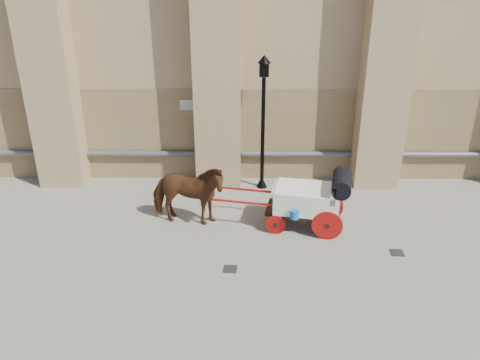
{
  "coord_description": "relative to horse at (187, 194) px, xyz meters",
  "views": [
    {
      "loc": [
        -0.19,
        -10.33,
        6.29
      ],
      "look_at": [
        -0.29,
        0.82,
        1.33
      ],
      "focal_mm": 35.0,
      "sensor_mm": 36.0,
      "label": 1
    }
  ],
  "objects": [
    {
      "name": "horse",
      "position": [
        0.0,
        0.0,
        0.0
      ],
      "size": [
        2.2,
        1.24,
        1.76
      ],
      "primitive_type": "imported",
      "rotation": [
        0.0,
        0.0,
        1.42
      ],
      "color": "brown",
      "rests_on": "ground"
    },
    {
      "name": "street_lamp",
      "position": [
        2.08,
        2.42,
        1.34
      ],
      "size": [
        0.39,
        0.39,
        4.15
      ],
      "color": "black",
      "rests_on": "ground"
    },
    {
      "name": "drain_grate_near",
      "position": [
        1.19,
        -2.16,
        -0.87
      ],
      "size": [
        0.34,
        0.34,
        0.01
      ],
      "primitive_type": "cube",
      "rotation": [
        0.0,
        0.0,
        -0.08
      ],
      "color": "black",
      "rests_on": "ground"
    },
    {
      "name": "drain_grate_far",
      "position": [
        5.27,
        -1.44,
        -0.87
      ],
      "size": [
        0.34,
        0.34,
        0.01
      ],
      "primitive_type": "cube",
      "rotation": [
        0.0,
        0.0,
        -0.06
      ],
      "color": "black",
      "rests_on": "ground"
    },
    {
      "name": "carriage",
      "position": [
        3.3,
        -0.17,
        -0.01
      ],
      "size": [
        3.81,
        1.69,
        1.61
      ],
      "rotation": [
        0.0,
        0.0,
        -0.2
      ],
      "color": "black",
      "rests_on": "ground"
    },
    {
      "name": "ground",
      "position": [
        1.7,
        -0.88,
        -0.88
      ],
      "size": [
        90.0,
        90.0,
        0.0
      ],
      "primitive_type": "plane",
      "color": "gray",
      "rests_on": "ground"
    }
  ]
}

